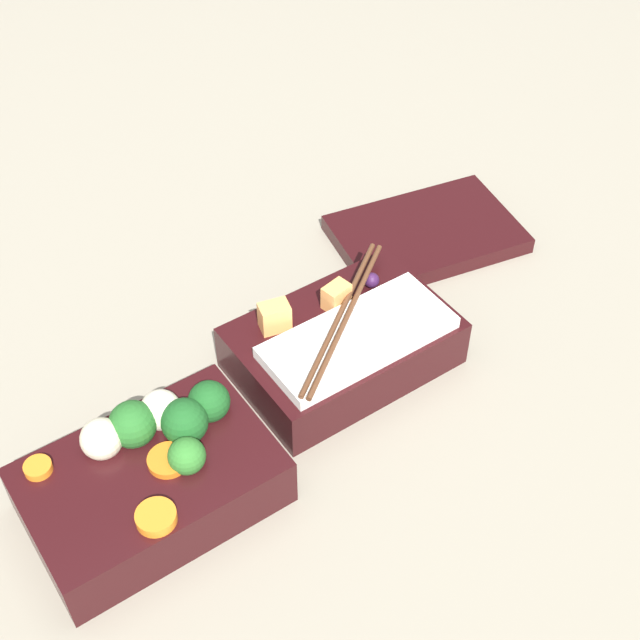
{
  "coord_description": "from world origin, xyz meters",
  "views": [
    {
      "loc": [
        -0.25,
        -0.44,
        0.63
      ],
      "look_at": [
        0.08,
        0.04,
        0.05
      ],
      "focal_mm": 50.0,
      "sensor_mm": 36.0,
      "label": 1
    }
  ],
  "objects": [
    {
      "name": "bento_lid",
      "position": [
        0.28,
        0.12,
        0.01
      ],
      "size": [
        0.22,
        0.16,
        0.02
      ],
      "primitive_type": "cube",
      "rotation": [
        0.0,
        0.0,
        -0.2
      ],
      "color": "black",
      "rests_on": "ground_plane"
    },
    {
      "name": "bento_tray_vegetable",
      "position": [
        -0.12,
        -0.01,
        0.03
      ],
      "size": [
        0.2,
        0.14,
        0.08
      ],
      "color": "black",
      "rests_on": "ground_plane"
    },
    {
      "name": "ground_plane",
      "position": [
        0.0,
        0.0,
        0.0
      ],
      "size": [
        3.0,
        3.0,
        0.0
      ],
      "primitive_type": "plane",
      "color": "gray"
    },
    {
      "name": "bento_tray_rice",
      "position": [
        0.1,
        0.02,
        0.03
      ],
      "size": [
        0.2,
        0.13,
        0.08
      ],
      "color": "black",
      "rests_on": "ground_plane"
    }
  ]
}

